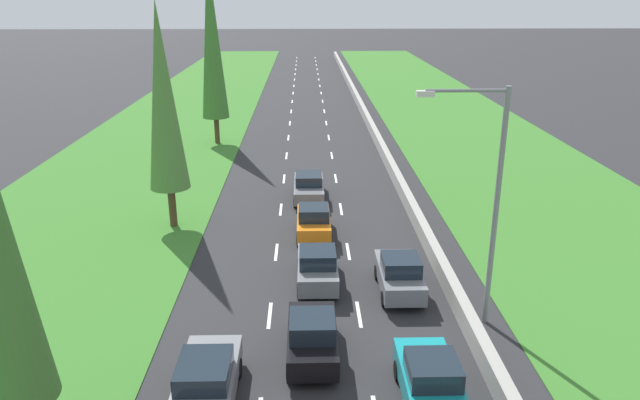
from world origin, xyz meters
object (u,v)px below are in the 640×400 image
object	(u,v)px
grey_sedan_left_lane	(206,383)
street_light_mast	(488,193)
grey_hatchback_right_lane	(400,274)
teal_hatchback_right_lane	(430,381)
poplar_tree_second	(163,98)
black_hatchback_centre_lane	(312,337)
grey_sedan_centre_lane	(309,186)
poplar_tree_third	(212,37)
grey_hatchback_centre_lane	(317,267)
orange_hatchback_centre_lane	(314,221)

from	to	relation	value
grey_sedan_left_lane	street_light_mast	size ratio (longest dim) A/B	0.50
grey_hatchback_right_lane	street_light_mast	bearing A→B (deg)	-43.13
teal_hatchback_right_lane	poplar_tree_second	size ratio (longest dim) A/B	0.33
teal_hatchback_right_lane	black_hatchback_centre_lane	distance (m)	4.36
poplar_tree_second	grey_sedan_centre_lane	bearing A→B (deg)	30.08
teal_hatchback_right_lane	grey_sedan_centre_lane	distance (m)	19.57
grey_sedan_centre_lane	poplar_tree_third	xyz separation A→B (m)	(-7.50, 14.35, 7.74)
grey_sedan_centre_lane	street_light_mast	size ratio (longest dim) A/B	0.50
grey_hatchback_centre_lane	orange_hatchback_centre_lane	distance (m)	5.34
grey_sedan_centre_lane	street_light_mast	xyz separation A→B (m)	(6.29, -14.48, 4.42)
grey_hatchback_right_lane	poplar_tree_second	bearing A→B (deg)	144.69
grey_hatchback_right_lane	poplar_tree_third	xyz separation A→B (m)	(-11.19, 26.39, 7.71)
teal_hatchback_right_lane	grey_sedan_left_lane	distance (m)	6.80
teal_hatchback_right_lane	poplar_tree_second	xyz separation A→B (m)	(-10.86, 15.01, 6.07)
grey_hatchback_right_lane	grey_sedan_left_lane	bearing A→B (deg)	-134.46
teal_hatchback_right_lane	street_light_mast	world-z (taller)	street_light_mast
black_hatchback_centre_lane	orange_hatchback_centre_lane	xyz separation A→B (m)	(0.21, 10.81, 0.00)
teal_hatchback_right_lane	black_hatchback_centre_lane	bearing A→B (deg)	144.33
grey_sedan_centre_lane	grey_hatchback_centre_lane	bearing A→B (deg)	-88.55
grey_sedan_left_lane	poplar_tree_second	xyz separation A→B (m)	(-4.06, 14.89, 6.09)
teal_hatchback_right_lane	orange_hatchback_centre_lane	world-z (taller)	same
grey_sedan_left_lane	grey_sedan_centre_lane	world-z (taller)	same
teal_hatchback_right_lane	grey_hatchback_right_lane	xyz separation A→B (m)	(0.16, 7.20, 0.00)
grey_hatchback_right_lane	poplar_tree_third	bearing A→B (deg)	112.99
poplar_tree_second	grey_hatchback_centre_lane	bearing A→B (deg)	-42.61
black_hatchback_centre_lane	street_light_mast	xyz separation A→B (m)	(6.30, 2.23, 4.40)
grey_hatchback_right_lane	street_light_mast	size ratio (longest dim) A/B	0.43
grey_hatchback_centre_lane	orange_hatchback_centre_lane	world-z (taller)	same
grey_sedan_left_lane	grey_hatchback_right_lane	xyz separation A→B (m)	(6.96, 7.09, 0.02)
orange_hatchback_centre_lane	poplar_tree_third	bearing A→B (deg)	110.83
grey_hatchback_centre_lane	grey_hatchback_right_lane	xyz separation A→B (m)	(3.41, -0.80, 0.00)
street_light_mast	teal_hatchback_right_lane	bearing A→B (deg)	-120.08
grey_sedan_centre_lane	street_light_mast	distance (m)	16.40
teal_hatchback_right_lane	street_light_mast	bearing A→B (deg)	59.92
grey_hatchback_right_lane	poplar_tree_third	distance (m)	29.69
grey_sedan_centre_lane	teal_hatchback_right_lane	bearing A→B (deg)	-79.60
orange_hatchback_centre_lane	grey_sedan_left_lane	bearing A→B (deg)	-104.67
teal_hatchback_right_lane	grey_sedan_left_lane	xyz separation A→B (m)	(-6.80, 0.11, -0.02)
grey_hatchback_centre_lane	grey_sedan_left_lane	bearing A→B (deg)	-114.20
grey_hatchback_right_lane	grey_sedan_centre_lane	distance (m)	12.60
poplar_tree_third	orange_hatchback_centre_lane	bearing A→B (deg)	-69.17
poplar_tree_third	black_hatchback_centre_lane	bearing A→B (deg)	-76.44
grey_hatchback_right_lane	poplar_tree_second	xyz separation A→B (m)	(-11.02, 7.80, 6.07)
grey_hatchback_right_lane	street_light_mast	xyz separation A→B (m)	(2.60, -2.43, 4.40)
grey_hatchback_right_lane	poplar_tree_second	size ratio (longest dim) A/B	0.33
poplar_tree_second	teal_hatchback_right_lane	bearing A→B (deg)	-54.12
black_hatchback_centre_lane	grey_hatchback_right_lane	size ratio (longest dim) A/B	1.00
orange_hatchback_centre_lane	poplar_tree_second	size ratio (longest dim) A/B	0.33
street_light_mast	grey_hatchback_centre_lane	bearing A→B (deg)	151.67
grey_sedan_left_lane	poplar_tree_third	xyz separation A→B (m)	(-4.24, 33.48, 7.74)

